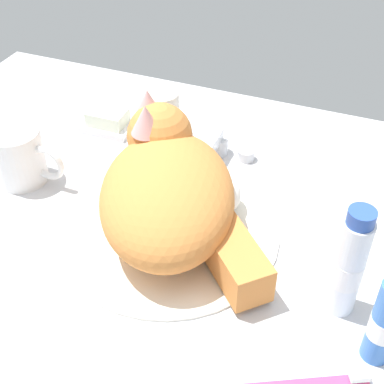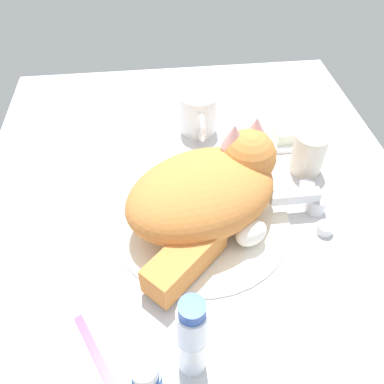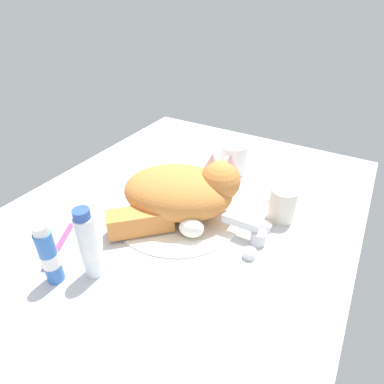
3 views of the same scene
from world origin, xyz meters
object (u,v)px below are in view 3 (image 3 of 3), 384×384
object	(u,v)px
faucet	(252,233)
coffee_mug	(233,159)
soap_bar	(285,189)
toothbrush	(58,247)
toothpaste_bottle	(89,245)
cat	(183,192)
rinse_cup	(282,205)
mouthwash_bottle	(49,256)

from	to	relation	value
faucet	coffee_mug	world-z (taller)	coffee_mug
soap_bar	toothbrush	bearing A→B (deg)	-39.88
coffee_mug	toothbrush	xyz separation A→B (cm)	(49.95, -19.25, -3.93)
soap_bar	toothpaste_bottle	distance (cm)	52.02
cat	toothpaste_bottle	world-z (taller)	cat
cat	toothpaste_bottle	xyz separation A→B (cm)	(24.88, -5.69, 0.30)
coffee_mug	toothbrush	distance (cm)	53.68
coffee_mug	toothpaste_bottle	size ratio (longest dim) A/B	0.78
faucet	cat	size ratio (longest dim) A/B	0.42
toothpaste_bottle	coffee_mug	bearing A→B (deg)	171.85
cat	coffee_mug	size ratio (longest dim) A/B	2.52
rinse_cup	soap_bar	bearing A→B (deg)	-169.24
faucet	toothbrush	bearing A→B (deg)	-56.44
soap_bar	toothbrush	size ratio (longest dim) A/B	0.48
soap_bar	mouthwash_bottle	bearing A→B (deg)	-31.21
toothbrush	coffee_mug	bearing A→B (deg)	158.93
cat	soap_bar	bearing A→B (deg)	136.50
toothpaste_bottle	toothbrush	bearing A→B (deg)	-94.70
faucet	coffee_mug	xyz separation A→B (cm)	(-26.24, -16.50, 2.19)
faucet	toothpaste_bottle	distance (cm)	34.67
faucet	toothbrush	size ratio (longest dim) A/B	0.94
faucet	mouthwash_bottle	xyz separation A→B (cm)	(29.73, -29.20, 4.01)
cat	mouthwash_bottle	distance (cm)	31.91
coffee_mug	toothpaste_bottle	xyz separation A→B (cm)	(50.93, -7.30, 2.90)
cat	toothpaste_bottle	size ratio (longest dim) A/B	1.98
cat	mouthwash_bottle	bearing A→B (deg)	-20.37
coffee_mug	toothbrush	size ratio (longest dim) A/B	0.89
coffee_mug	toothbrush	bearing A→B (deg)	-21.07
coffee_mug	rinse_cup	world-z (taller)	coffee_mug
rinse_cup	toothbrush	xyz separation A→B (cm)	(34.72, -38.87, -3.71)
toothpaste_bottle	toothbrush	xyz separation A→B (cm)	(-0.98, -11.95, -6.83)
cat	soap_bar	world-z (taller)	cat
cat	toothbrush	size ratio (longest dim) A/B	2.25
faucet	toothpaste_bottle	xyz separation A→B (cm)	(24.70, -23.79, 5.09)
toothpaste_bottle	toothbrush	distance (cm)	13.80
toothpaste_bottle	toothbrush	world-z (taller)	toothpaste_bottle
faucet	cat	world-z (taller)	cat
rinse_cup	toothbrush	distance (cm)	52.25
rinse_cup	coffee_mug	bearing A→B (deg)	-127.83
soap_bar	toothpaste_bottle	bearing A→B (deg)	-28.97
toothbrush	rinse_cup	bearing A→B (deg)	131.77
coffee_mug	mouthwash_bottle	bearing A→B (deg)	-12.79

